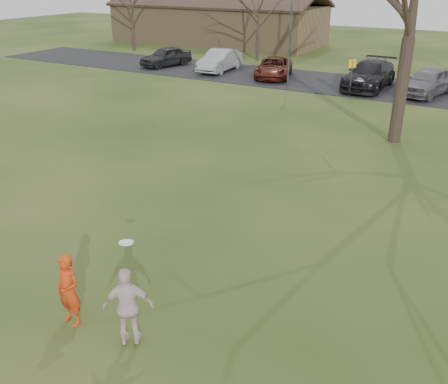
{
  "coord_description": "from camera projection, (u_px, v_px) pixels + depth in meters",
  "views": [
    {
      "loc": [
        5.61,
        -5.9,
        6.61
      ],
      "look_at": [
        0.0,
        4.0,
        1.5
      ],
      "focal_mm": 39.81,
      "sensor_mm": 36.0,
      "label": 1
    }
  ],
  "objects": [
    {
      "name": "ground",
      "position": [
        125.0,
        332.0,
        9.92
      ],
      "size": [
        120.0,
        120.0,
        0.0
      ],
      "primitive_type": "plane",
      "color": "#1E380F",
      "rests_on": "ground"
    },
    {
      "name": "parking_strip",
      "position": [
        396.0,
        90.0,
        29.75
      ],
      "size": [
        62.0,
        6.5,
        0.04
      ],
      "primitive_type": "cube",
      "color": "black",
      "rests_on": "ground"
    },
    {
      "name": "player_defender",
      "position": [
        68.0,
        290.0,
        9.87
      ],
      "size": [
        0.59,
        0.4,
        1.56
      ],
      "primitive_type": "imported",
      "rotation": [
        0.0,
        0.0,
        -0.05
      ],
      "color": "red",
      "rests_on": "ground"
    },
    {
      "name": "car_0",
      "position": [
        166.0,
        56.0,
        36.76
      ],
      "size": [
        2.7,
        4.37,
        1.39
      ],
      "primitive_type": "imported",
      "rotation": [
        0.0,
        0.0,
        -0.28
      ],
      "color": "#252528",
      "rests_on": "parking_strip"
    },
    {
      "name": "car_1",
      "position": [
        220.0,
        60.0,
        34.89
      ],
      "size": [
        1.88,
        4.62,
        1.49
      ],
      "primitive_type": "imported",
      "rotation": [
        0.0,
        0.0,
        0.07
      ],
      "color": "#9E9FA4",
      "rests_on": "parking_strip"
    },
    {
      "name": "car_2",
      "position": [
        274.0,
        68.0,
        32.89
      ],
      "size": [
        3.35,
        5.0,
        1.27
      ],
      "primitive_type": "imported",
      "rotation": [
        0.0,
        0.0,
        0.29
      ],
      "color": "#551B14",
      "rests_on": "parking_strip"
    },
    {
      "name": "car_3",
      "position": [
        369.0,
        75.0,
        29.82
      ],
      "size": [
        2.29,
        5.54,
        1.6
      ],
      "primitive_type": "imported",
      "rotation": [
        0.0,
        0.0,
        -0.01
      ],
      "color": "black",
      "rests_on": "parking_strip"
    },
    {
      "name": "car_4",
      "position": [
        428.0,
        81.0,
        28.16
      ],
      "size": [
        2.92,
        4.84,
        1.54
      ],
      "primitive_type": "imported",
      "rotation": [
        0.0,
        0.0,
        -0.26
      ],
      "color": "slate",
      "rests_on": "parking_strip"
    },
    {
      "name": "catching_play",
      "position": [
        128.0,
        307.0,
        9.22
      ],
      "size": [
        1.02,
        0.85,
        2.1
      ],
      "color": "silver",
      "rests_on": "ground"
    },
    {
      "name": "building",
      "position": [
        218.0,
        22.0,
        48.28
      ],
      "size": [
        20.6,
        8.5,
        5.14
      ],
      "color": "#8C6D4C",
      "rests_on": "ground"
    },
    {
      "name": "lamp_post",
      "position": [
        291.0,
        19.0,
        28.85
      ],
      "size": [
        0.34,
        0.34,
        6.27
      ],
      "color": "#47474C",
      "rests_on": "ground"
    },
    {
      "name": "sign_yellow",
      "position": [
        352.0,
        71.0,
        27.68
      ],
      "size": [
        0.35,
        0.35,
        2.08
      ],
      "color": "#47474C",
      "rests_on": "ground"
    }
  ]
}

